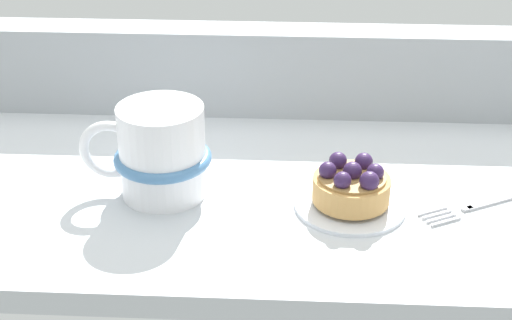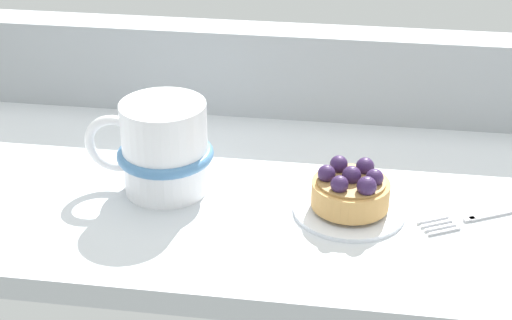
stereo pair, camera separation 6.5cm
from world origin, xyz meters
The scene contains 6 objects.
ground_plane centered at (0.00, 0.00, -1.27)cm, with size 87.95×42.06×2.53cm, color silver.
window_rail_back centered at (0.00, 18.27, 5.50)cm, with size 86.19×5.53×11.00cm, color #9EA3A8.
dessert_plate centered at (6.78, -5.46, 0.41)cm, with size 11.43×11.43×0.88cm.
raspberry_tart centered at (6.80, -5.47, 2.70)cm, with size 7.88×7.88×4.43cm.
coffee_mug centered at (-12.96, -3.53, 4.86)cm, with size 13.81×10.17×9.91cm.
dessert_fork centered at (20.97, -4.20, 0.30)cm, with size 14.97×8.86×0.60cm.
Camera 2 is at (7.28, -73.64, 42.10)cm, focal length 54.73 mm.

